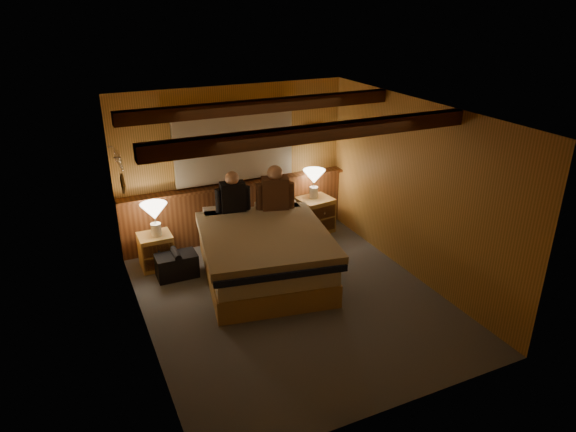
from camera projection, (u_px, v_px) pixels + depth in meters
floor at (292, 299)px, 6.56m from camera, size 4.20×4.20×0.00m
ceiling at (293, 113)px, 5.62m from camera, size 4.20×4.20×0.00m
wall_back at (234, 165)px, 7.84m from camera, size 3.60×0.00×3.60m
wall_left at (138, 241)px, 5.40m from camera, size 0.00×4.20×4.20m
wall_right at (415, 191)px, 6.78m from camera, size 0.00×4.20×4.20m
wall_front at (398, 301)px, 4.34m from camera, size 3.60×0.00×3.60m
wainscot at (237, 209)px, 8.07m from camera, size 3.60×0.23×0.94m
curtain_window at (235, 145)px, 7.66m from camera, size 2.18×0.09×1.11m
ceiling_beams at (287, 118)px, 5.78m from camera, size 3.60×1.65×0.16m
coat_rail at (119, 158)px, 6.56m from camera, size 0.05×0.55×0.24m
framed_print at (313, 133)px, 8.20m from camera, size 0.30×0.04×0.25m
bed at (264, 252)px, 6.96m from camera, size 1.94×2.35×0.72m
nightstand_left at (156, 251)px, 7.27m from camera, size 0.45×0.41×0.50m
nightstand_right at (315, 215)px, 8.38m from camera, size 0.58×0.53×0.57m
lamp_left at (154, 213)px, 7.03m from camera, size 0.37×0.37×0.48m
lamp_right at (314, 178)px, 8.18m from camera, size 0.36×0.36×0.47m
person_left at (233, 195)px, 7.33m from camera, size 0.51×0.25×0.62m
person_right at (275, 191)px, 7.40m from camera, size 0.54×0.32×0.68m
duffel_bag at (177, 265)px, 7.04m from camera, size 0.56×0.34×0.40m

